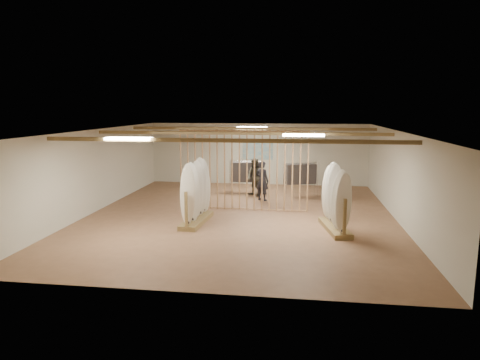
# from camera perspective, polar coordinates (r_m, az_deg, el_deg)

# --- Properties ---
(floor) EXTENTS (12.00, 12.00, 0.00)m
(floor) POSITION_cam_1_polar(r_m,az_deg,el_deg) (14.17, 0.00, -4.79)
(floor) COLOR #8B6143
(floor) RESTS_ON ground
(ceiling) EXTENTS (12.00, 12.00, 0.00)m
(ceiling) POSITION_cam_1_polar(r_m,az_deg,el_deg) (13.74, 0.00, 6.59)
(ceiling) COLOR gray
(ceiling) RESTS_ON ground
(wall_back) EXTENTS (12.00, 0.00, 12.00)m
(wall_back) POSITION_cam_1_polar(r_m,az_deg,el_deg) (19.80, 2.38, 3.48)
(wall_back) COLOR beige
(wall_back) RESTS_ON ground
(wall_front) EXTENTS (12.00, 0.00, 12.00)m
(wall_front) POSITION_cam_1_polar(r_m,az_deg,el_deg) (8.11, -5.82, -5.72)
(wall_front) COLOR beige
(wall_front) RESTS_ON ground
(wall_left) EXTENTS (0.00, 12.00, 12.00)m
(wall_left) POSITION_cam_1_polar(r_m,az_deg,el_deg) (15.38, -18.79, 1.16)
(wall_left) COLOR beige
(wall_left) RESTS_ON ground
(wall_right) EXTENTS (0.00, 12.00, 12.00)m
(wall_right) POSITION_cam_1_polar(r_m,az_deg,el_deg) (14.11, 20.55, 0.33)
(wall_right) COLOR beige
(wall_right) RESTS_ON ground
(ceiling_slats) EXTENTS (9.50, 6.12, 0.10)m
(ceiling_slats) POSITION_cam_1_polar(r_m,az_deg,el_deg) (13.75, 0.00, 6.26)
(ceiling_slats) COLOR olive
(ceiling_slats) RESTS_ON ground
(light_panels) EXTENTS (1.20, 0.35, 0.06)m
(light_panels) POSITION_cam_1_polar(r_m,az_deg,el_deg) (13.74, 0.00, 6.34)
(light_panels) COLOR white
(light_panels) RESTS_ON ground
(bamboo_partition) EXTENTS (4.45, 0.05, 2.78)m
(bamboo_partition) POSITION_cam_1_polar(r_m,az_deg,el_deg) (14.67, 0.43, 1.29)
(bamboo_partition) COLOR #AC7F53
(bamboo_partition) RESTS_ON ground
(poster) EXTENTS (1.40, 0.03, 0.90)m
(poster) POSITION_cam_1_polar(r_m,az_deg,el_deg) (19.76, 2.37, 4.05)
(poster) COLOR teal
(poster) RESTS_ON ground
(rack_left) EXTENTS (0.66, 2.07, 1.94)m
(rack_left) POSITION_cam_1_polar(r_m,az_deg,el_deg) (13.26, -5.85, -2.92)
(rack_left) COLOR olive
(rack_left) RESTS_ON floor
(rack_right) EXTENTS (0.87, 2.05, 1.89)m
(rack_right) POSITION_cam_1_polar(r_m,az_deg,el_deg) (12.71, 12.60, -3.74)
(rack_right) COLOR olive
(rack_right) RESTS_ON floor
(clothing_rack_a) EXTENTS (1.32, 0.37, 1.41)m
(clothing_rack_a) POSITION_cam_1_polar(r_m,az_deg,el_deg) (17.50, 0.86, 1.07)
(clothing_rack_a) COLOR silver
(clothing_rack_a) RESTS_ON floor
(clothing_rack_b) EXTENTS (1.25, 0.69, 1.39)m
(clothing_rack_b) POSITION_cam_1_polar(r_m,az_deg,el_deg) (17.21, 8.12, 0.79)
(clothing_rack_b) COLOR silver
(clothing_rack_b) RESTS_ON floor
(shopper_a) EXTENTS (0.76, 0.69, 1.73)m
(shopper_a) POSITION_cam_1_polar(r_m,az_deg,el_deg) (16.33, 2.99, 0.24)
(shopper_a) COLOR black
(shopper_a) RESTS_ON floor
(shopper_b) EXTENTS (1.06, 1.04, 1.74)m
(shopper_b) POSITION_cam_1_polar(r_m,az_deg,el_deg) (17.12, 2.00, 0.71)
(shopper_b) COLOR #3F3C31
(shopper_b) RESTS_ON floor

